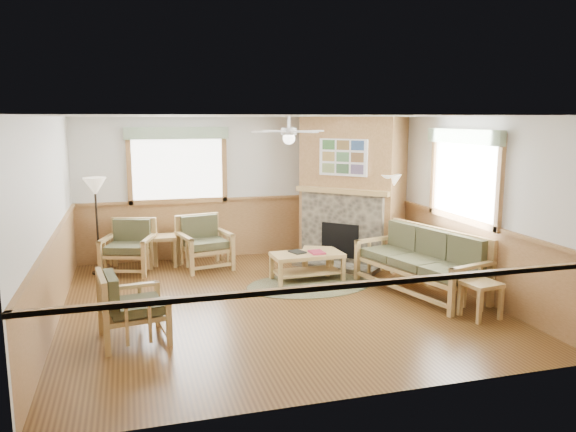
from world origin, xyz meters
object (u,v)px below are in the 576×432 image
object	(u,v)px
coffee_table	(307,267)
footstool	(317,261)
armchair_back_left	(128,247)
end_table_sofa	(480,300)
armchair_left	(133,306)
end_table_chairs	(162,251)
floor_lamp_right	(389,222)
sofa	(420,262)
armchair_back_right	(205,243)
floor_lamp_left	(97,226)

from	to	relation	value
coffee_table	footstool	size ratio (longest dim) A/B	2.36
armchair_back_left	end_table_sofa	bearing A→B (deg)	-21.07
armchair_back_left	footstool	distance (m)	3.30
armchair_left	coffee_table	bearing A→B (deg)	-64.18
end_table_chairs	floor_lamp_right	xyz separation A→B (m)	(3.90, -1.29, 0.57)
footstool	floor_lamp_right	world-z (taller)	floor_lamp_right
armchair_left	coffee_table	xyz separation A→B (m)	(2.81, 1.87, -0.20)
sofa	armchair_back_left	xyz separation A→B (m)	(-4.31, 2.45, -0.03)
armchair_back_right	sofa	bearing A→B (deg)	-50.91
armchair_left	end_table_chairs	world-z (taller)	armchair_left
armchair_back_right	floor_lamp_right	size ratio (longest dim) A/B	0.55
armchair_back_left	end_table_chairs	distance (m)	0.67
sofa	coffee_table	world-z (taller)	sofa
armchair_back_left	floor_lamp_right	bearing A→B (deg)	5.05
sofa	armchair_back_left	distance (m)	4.96
end_table_chairs	sofa	bearing A→B (deg)	-36.15
end_table_chairs	armchair_back_left	bearing A→B (deg)	-154.70
floor_lamp_left	end_table_sofa	bearing A→B (deg)	-36.52
sofa	end_table_sofa	size ratio (longest dim) A/B	4.25
floor_lamp_right	end_table_sofa	bearing A→B (deg)	-88.33
armchair_left	end_table_sofa	size ratio (longest dim) A/B	1.72
end_table_sofa	floor_lamp_right	bearing A→B (deg)	91.67
footstool	floor_lamp_left	xyz separation A→B (m)	(-3.65, 1.02, 0.63)
sofa	floor_lamp_left	size ratio (longest dim) A/B	1.26
armchair_left	floor_lamp_right	distance (m)	4.96
end_table_chairs	end_table_sofa	world-z (taller)	end_table_chairs
end_table_sofa	armchair_left	bearing A→B (deg)	173.98
sofa	end_table_chairs	bearing A→B (deg)	-141.41
armchair_back_right	coffee_table	world-z (taller)	armchair_back_right
armchair_back_left	floor_lamp_right	xyz separation A→B (m)	(4.48, -1.01, 0.40)
armchair_back_right	end_table_sofa	size ratio (longest dim) A/B	1.86
sofa	coffee_table	xyz separation A→B (m)	(-1.46, 1.11, -0.26)
floor_lamp_left	floor_lamp_right	world-z (taller)	floor_lamp_right
armchair_left	coffee_table	world-z (taller)	armchair_left
armchair_back_left	end_table_chairs	size ratio (longest dim) A/B	1.61
armchair_left	armchair_back_right	bearing A→B (deg)	-30.09
armchair_back_right	end_table_sofa	world-z (taller)	armchair_back_right
armchair_left	floor_lamp_right	bearing A→B (deg)	-71.55
armchair_back_left	footstool	world-z (taller)	armchair_back_left
end_table_chairs	end_table_sofa	xyz separation A→B (m)	(3.97, -3.95, -0.03)
armchair_back_left	end_table_sofa	world-z (taller)	armchair_back_left
coffee_table	footstool	distance (m)	0.48
footstool	floor_lamp_right	xyz separation A→B (m)	(1.33, -0.06, 0.64)
footstool	armchair_left	bearing A→B (deg)	-144.16
sofa	end_table_chairs	size ratio (longest dim) A/B	3.77
armchair_left	coffee_table	size ratio (longest dim) A/B	0.74
sofa	floor_lamp_right	size ratio (longest dim) A/B	1.25
armchair_back_right	footstool	bearing A→B (deg)	-37.90
footstool	floor_lamp_left	distance (m)	3.84
footstool	end_table_sofa	bearing A→B (deg)	-62.65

